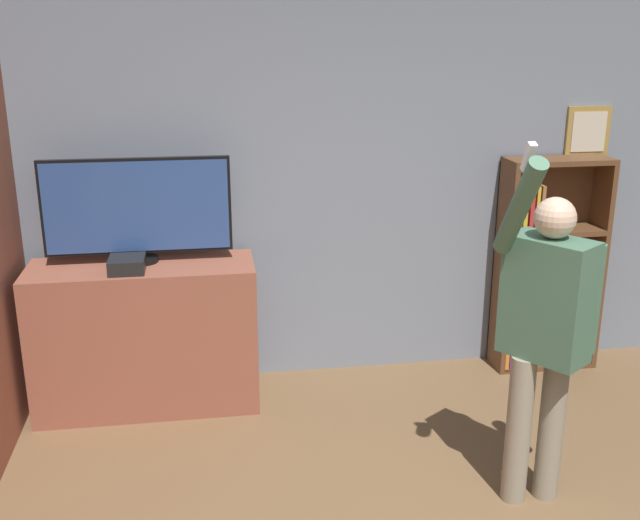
% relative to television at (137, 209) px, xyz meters
% --- Properties ---
extents(wall_back, '(6.16, 0.09, 2.70)m').
position_rel_television_xyz_m(wall_back, '(1.31, 0.30, 0.03)').
color(wall_back, gray).
rests_on(wall_back, ground_plane).
extents(tv_ledge, '(1.42, 0.53, 0.97)m').
position_rel_television_xyz_m(tv_ledge, '(0.00, -0.08, -0.83)').
color(tv_ledge, '#93513D').
rests_on(tv_ledge, ground_plane).
extents(television, '(1.17, 0.22, 0.67)m').
position_rel_television_xyz_m(television, '(0.00, 0.00, 0.00)').
color(television, black).
rests_on(television, tv_ledge).
extents(game_console, '(0.22, 0.24, 0.09)m').
position_rel_television_xyz_m(game_console, '(-0.07, -0.18, -0.30)').
color(game_console, black).
rests_on(game_console, tv_ledge).
extents(bookshelf, '(0.74, 0.28, 1.54)m').
position_rel_television_xyz_m(bookshelf, '(2.77, 0.12, -0.57)').
color(bookshelf, brown).
rests_on(bookshelf, ground_plane).
extents(person, '(0.56, 0.55, 1.93)m').
position_rel_television_xyz_m(person, '(2.06, -1.45, -0.33)').
color(person, gray).
rests_on(person, ground_plane).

